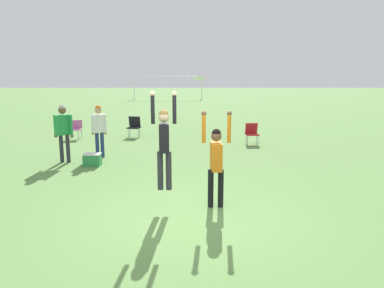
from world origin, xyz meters
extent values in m
plane|color=#608C47|center=(0.00, 0.00, 0.00)|extent=(120.00, 120.00, 0.00)
cylinder|color=#2D2D38|center=(-0.58, 0.39, 0.81)|extent=(0.12, 0.12, 0.80)
cylinder|color=#2D2D38|center=(-0.41, 0.39, 0.81)|extent=(0.12, 0.12, 0.80)
cube|color=black|center=(-0.50, 0.39, 1.49)|extent=(0.23, 0.40, 0.57)
sphere|color=beige|center=(-0.50, 0.39, 1.91)|extent=(0.22, 0.22, 0.22)
sphere|color=olive|center=(-0.50, 0.39, 1.97)|extent=(0.18, 0.18, 0.18)
cylinder|color=black|center=(-0.71, 0.39, 2.08)|extent=(0.08, 0.08, 0.60)
sphere|color=beige|center=(-0.71, 0.39, 2.38)|extent=(0.10, 0.10, 0.10)
cylinder|color=black|center=(-0.28, 0.39, 2.08)|extent=(0.08, 0.08, 0.60)
sphere|color=beige|center=(-0.28, 0.39, 2.38)|extent=(0.10, 0.10, 0.10)
cylinder|color=black|center=(0.46, 0.48, 0.40)|extent=(0.12, 0.12, 0.81)
cylinder|color=black|center=(0.67, 0.48, 0.40)|extent=(0.12, 0.12, 0.81)
cube|color=orange|center=(0.56, 0.48, 1.09)|extent=(0.24, 0.48, 0.57)
sphere|color=brown|center=(0.56, 0.48, 1.51)|extent=(0.22, 0.22, 0.22)
sphere|color=black|center=(0.56, 0.48, 1.57)|extent=(0.19, 0.19, 0.19)
cylinder|color=orange|center=(0.31, 0.48, 1.68)|extent=(0.08, 0.08, 0.60)
sphere|color=brown|center=(0.31, 0.48, 1.98)|extent=(0.10, 0.10, 0.10)
cylinder|color=orange|center=(0.82, 0.48, 1.68)|extent=(0.08, 0.08, 0.60)
sphere|color=brown|center=(0.82, 0.48, 1.98)|extent=(0.10, 0.10, 0.10)
cylinder|color=white|center=(0.21, 0.27, 2.68)|extent=(0.23, 0.23, 0.06)
cylinder|color=gray|center=(-2.68, 8.84, 0.21)|extent=(0.02, 0.02, 0.43)
cylinder|color=gray|center=(-2.24, 8.84, 0.21)|extent=(0.02, 0.02, 0.43)
cylinder|color=gray|center=(-2.68, 9.28, 0.21)|extent=(0.02, 0.02, 0.43)
cylinder|color=gray|center=(-2.24, 9.28, 0.21)|extent=(0.02, 0.02, 0.43)
cube|color=black|center=(-2.46, 9.06, 0.41)|extent=(0.61, 0.61, 0.04)
cube|color=black|center=(-2.46, 9.30, 0.65)|extent=(0.53, 0.22, 0.45)
cylinder|color=gray|center=(2.22, 7.19, 0.20)|extent=(0.02, 0.02, 0.41)
cylinder|color=gray|center=(2.63, 7.19, 0.20)|extent=(0.02, 0.02, 0.41)
cylinder|color=gray|center=(2.22, 7.60, 0.20)|extent=(0.02, 0.02, 0.41)
cylinder|color=gray|center=(2.63, 7.60, 0.20)|extent=(0.02, 0.02, 0.41)
cube|color=#B21E23|center=(2.42, 7.40, 0.39)|extent=(0.52, 0.52, 0.04)
cube|color=#B21E23|center=(2.42, 7.62, 0.61)|extent=(0.49, 0.15, 0.41)
cylinder|color=gray|center=(-5.11, 8.27, 0.22)|extent=(0.02, 0.02, 0.44)
cylinder|color=gray|center=(-4.66, 8.27, 0.22)|extent=(0.02, 0.02, 0.44)
cylinder|color=gray|center=(-5.11, 8.73, 0.22)|extent=(0.02, 0.02, 0.44)
cylinder|color=gray|center=(-4.66, 8.73, 0.22)|extent=(0.02, 0.02, 0.44)
cube|color=#C666A3|center=(-4.88, 8.50, 0.42)|extent=(0.66, 0.66, 0.04)
cube|color=#C666A3|center=(-4.88, 8.75, 0.61)|extent=(0.54, 0.25, 0.35)
cylinder|color=#2D2D38|center=(-4.03, 4.43, 0.44)|extent=(0.12, 0.12, 0.88)
cylinder|color=#2D2D38|center=(-3.82, 4.43, 0.44)|extent=(0.12, 0.12, 0.88)
cube|color=green|center=(-3.92, 4.43, 1.19)|extent=(0.47, 0.46, 0.62)
sphere|color=brown|center=(-3.92, 4.43, 1.64)|extent=(0.24, 0.24, 0.24)
sphere|color=#B7B2AD|center=(-3.92, 4.43, 1.71)|extent=(0.20, 0.20, 0.20)
cylinder|color=green|center=(-4.18, 4.43, 1.17)|extent=(0.08, 0.08, 0.66)
sphere|color=brown|center=(-4.18, 4.43, 0.84)|extent=(0.10, 0.10, 0.10)
cylinder|color=green|center=(-3.67, 4.43, 1.17)|extent=(0.08, 0.08, 0.66)
sphere|color=brown|center=(-3.67, 4.43, 0.84)|extent=(0.10, 0.10, 0.10)
cylinder|color=navy|center=(-3.08, 5.15, 0.42)|extent=(0.12, 0.12, 0.84)
cylinder|color=navy|center=(-2.91, 5.15, 0.42)|extent=(0.12, 0.12, 0.84)
cube|color=white|center=(-3.00, 5.15, 1.13)|extent=(0.43, 0.37, 0.59)
sphere|color=tan|center=(-3.00, 5.15, 1.57)|extent=(0.23, 0.23, 0.23)
sphere|color=orange|center=(-3.00, 5.15, 1.63)|extent=(0.19, 0.19, 0.19)
cylinder|color=white|center=(-3.21, 5.15, 1.12)|extent=(0.08, 0.08, 0.63)
sphere|color=tan|center=(-3.21, 5.15, 0.80)|extent=(0.10, 0.10, 0.10)
cylinder|color=white|center=(-2.79, 5.15, 1.12)|extent=(0.08, 0.08, 0.63)
sphere|color=tan|center=(-2.79, 5.15, 0.80)|extent=(0.10, 0.10, 0.10)
cube|color=#2D8C4C|center=(-2.96, 4.01, 0.17)|extent=(0.50, 0.37, 0.34)
cube|color=silver|center=(-2.96, 4.01, 0.35)|extent=(0.51, 0.37, 0.02)
cylinder|color=white|center=(-5.93, 31.98, 1.15)|extent=(0.10, 0.10, 2.30)
cylinder|color=white|center=(1.07, 31.98, 1.15)|extent=(0.10, 0.10, 2.30)
cylinder|color=white|center=(-2.43, 31.98, 2.30)|extent=(7.00, 0.10, 0.10)
camera|label=1|loc=(0.07, -7.03, 2.80)|focal=35.00mm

